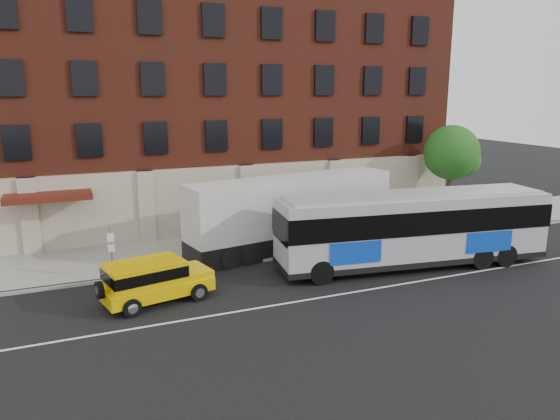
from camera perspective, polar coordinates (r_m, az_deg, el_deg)
name	(u,v)px	position (r m, az deg, el deg)	size (l,w,h in m)	color
ground	(340,300)	(22.63, 6.50, -9.54)	(120.00, 120.00, 0.00)	black
sidewalk	(263,242)	(30.32, -1.83, -3.49)	(60.00, 6.00, 0.15)	gray
kerb	(284,257)	(27.66, 0.41, -5.09)	(60.00, 0.25, 0.15)	gray
lane_line	(335,295)	(23.03, 5.89, -9.10)	(60.00, 0.12, 0.01)	silver
building	(220,105)	(36.62, -6.47, 11.16)	(30.00, 12.10, 15.00)	maroon
sign_pole	(111,250)	(25.42, -17.66, -4.09)	(0.30, 0.20, 2.50)	gray
street_tree	(452,155)	(36.82, 18.00, 5.67)	(3.60, 3.60, 6.20)	#35291A
city_bus	(413,226)	(26.79, 14.11, -1.70)	(13.79, 4.74, 3.70)	#A1A4AC
yellow_suv	(152,279)	(22.47, -13.59, -7.20)	(4.81, 2.76, 1.79)	#EDBA00
shipping_container	(292,214)	(28.92, 1.31, -0.40)	(12.20, 4.47, 3.99)	black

